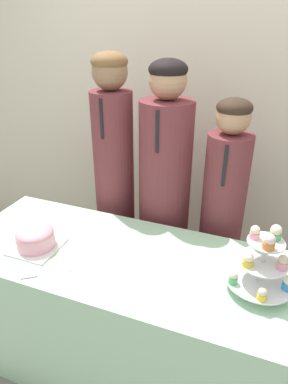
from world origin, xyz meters
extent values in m
cube|color=beige|center=(0.00, 1.50, 1.35)|extent=(9.00, 0.06, 2.70)
cube|color=#A8DBB2|center=(0.00, 0.34, 0.39)|extent=(1.74, 0.68, 0.78)
cube|color=white|center=(-0.45, 0.25, 0.78)|extent=(0.23, 0.23, 0.01)
cylinder|color=pink|center=(-0.45, 0.25, 0.82)|extent=(0.19, 0.19, 0.07)
ellipsoid|color=pink|center=(-0.45, 0.25, 0.86)|extent=(0.18, 0.18, 0.07)
cube|color=silver|center=(-0.25, 0.11, 0.78)|extent=(0.14, 0.11, 0.00)
cube|color=#B2B2B7|center=(-0.35, 0.05, 0.78)|extent=(0.07, 0.06, 0.01)
cylinder|color=silver|center=(0.60, 0.34, 0.90)|extent=(0.02, 0.02, 0.24)
cylinder|color=silver|center=(0.60, 0.34, 0.82)|extent=(0.28, 0.28, 0.01)
cylinder|color=silver|center=(0.60, 0.34, 0.92)|extent=(0.21, 0.21, 0.01)
cylinder|color=silver|center=(0.60, 0.34, 1.01)|extent=(0.15, 0.15, 0.01)
cylinder|color=#E5333D|center=(0.67, 0.44, 0.84)|extent=(0.04, 0.04, 0.03)
sphere|color=#F4E5C6|center=(0.67, 0.44, 0.87)|extent=(0.04, 0.04, 0.04)
cylinder|color=white|center=(0.53, 0.43, 0.84)|extent=(0.04, 0.04, 0.03)
sphere|color=beige|center=(0.53, 0.43, 0.86)|extent=(0.04, 0.04, 0.04)
cylinder|color=#4CB766|center=(0.50, 0.28, 0.84)|extent=(0.04, 0.04, 0.03)
sphere|color=beige|center=(0.50, 0.28, 0.86)|extent=(0.04, 0.04, 0.04)
cylinder|color=yellow|center=(0.62, 0.23, 0.84)|extent=(0.04, 0.04, 0.03)
sphere|color=beige|center=(0.62, 0.23, 0.86)|extent=(0.04, 0.04, 0.04)
cylinder|color=#3893DB|center=(0.71, 0.33, 0.84)|extent=(0.05, 0.05, 0.03)
cylinder|color=#4CB766|center=(0.58, 0.42, 0.93)|extent=(0.04, 0.04, 0.03)
sphere|color=beige|center=(0.58, 0.42, 0.96)|extent=(0.04, 0.04, 0.04)
cylinder|color=yellow|center=(0.55, 0.29, 0.93)|extent=(0.04, 0.04, 0.03)
sphere|color=#F4E5C6|center=(0.55, 0.29, 0.96)|extent=(0.04, 0.04, 0.04)
cylinder|color=pink|center=(0.67, 0.32, 0.94)|extent=(0.04, 0.04, 0.03)
sphere|color=beige|center=(0.67, 0.32, 0.96)|extent=(0.04, 0.04, 0.04)
cylinder|color=#4CB766|center=(0.63, 0.38, 1.03)|extent=(0.05, 0.05, 0.03)
sphere|color=#F4E5C6|center=(0.63, 0.38, 1.06)|extent=(0.05, 0.05, 0.05)
cylinder|color=pink|center=(0.55, 0.35, 1.03)|extent=(0.04, 0.04, 0.03)
sphere|color=#F4E5C6|center=(0.55, 0.35, 1.05)|extent=(0.04, 0.04, 0.04)
cylinder|color=orange|center=(0.61, 0.30, 1.03)|extent=(0.05, 0.05, 0.03)
sphere|color=silver|center=(0.61, 0.30, 1.06)|extent=(0.04, 0.04, 0.04)
cylinder|color=brown|center=(-0.32, 0.88, 0.72)|extent=(0.24, 0.24, 1.44)
sphere|color=#8E6B4C|center=(-0.32, 0.88, 1.54)|extent=(0.20, 0.20, 0.20)
ellipsoid|color=brown|center=(-0.32, 0.88, 1.59)|extent=(0.20, 0.20, 0.11)
cube|color=black|center=(-0.32, 0.75, 1.31)|extent=(0.02, 0.01, 0.22)
cylinder|color=brown|center=(0.01, 0.88, 0.71)|extent=(0.30, 0.30, 1.42)
sphere|color=tan|center=(0.01, 0.88, 1.51)|extent=(0.20, 0.20, 0.20)
ellipsoid|color=black|center=(0.01, 0.88, 1.57)|extent=(0.20, 0.20, 0.11)
cube|color=black|center=(0.01, 0.72, 1.29)|extent=(0.02, 0.01, 0.22)
cylinder|color=brown|center=(0.36, 0.88, 0.63)|extent=(0.24, 0.24, 1.27)
sphere|color=tan|center=(0.36, 0.88, 1.36)|extent=(0.18, 0.18, 0.18)
ellipsoid|color=#332319|center=(0.36, 0.88, 1.41)|extent=(0.18, 0.18, 0.10)
cube|color=black|center=(0.36, 0.75, 1.14)|extent=(0.02, 0.01, 0.22)
camera|label=1|loc=(0.56, -0.86, 1.80)|focal=32.00mm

